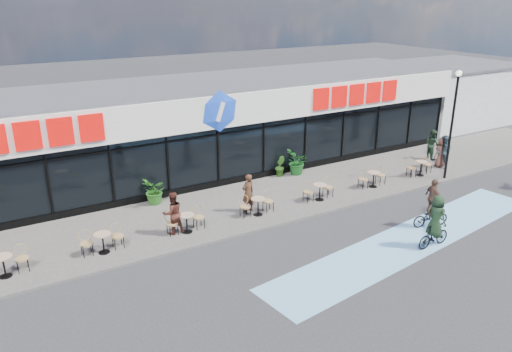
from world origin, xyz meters
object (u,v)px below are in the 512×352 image
Objects in this scene: pedestrian_b at (432,144)px; cyclist_a at (432,208)px; potted_plant_left at (155,191)px; patron_left at (248,193)px; lamp_post at (453,116)px; pedestrian_a at (444,152)px; pedestrian_c at (441,152)px; potted_plant_right at (297,162)px; potted_plant_mid at (280,166)px; patron_right at (173,213)px.

pedestrian_b is 8.87m from cyclist_a.
patron_left is (3.12, -2.73, 0.22)m from potted_plant_left.
lamp_post is 14.46m from potted_plant_left.
pedestrian_a is 7.42m from cyclist_a.
pedestrian_a is (11.61, -0.32, 0.04)m from patron_left.
pedestrian_b is (1.85, 2.53, -2.33)m from lamp_post.
patron_left is 1.04× the size of pedestrian_c.
potted_plant_right is 7.60m from cyclist_a.
cyclist_a is (-5.98, -4.66, -0.13)m from pedestrian_c.
lamp_post reaches higher than potted_plant_right.
patron_left is 12.38m from pedestrian_b.
potted_plant_mid is (6.65, 0.26, -0.10)m from potted_plant_left.
pedestrian_c is 7.58m from cyclist_a.
patron_right is at bearing -2.51° from patron_left.
lamp_post is at bearing 175.72° from patron_right.
lamp_post is 4.38× the size of potted_plant_left.
lamp_post is 6.35m from cyclist_a.
potted_plant_right reaches higher than potted_plant_mid.
lamp_post reaches higher than patron_left.
pedestrian_c reaches higher than potted_plant_left.
patron_left is 0.95× the size of pedestrian_a.
patron_right is (-3.48, -0.34, 0.01)m from patron_left.
potted_plant_left is 4.15m from patron_left.
potted_plant_mid is 0.64× the size of pedestrian_c.
pedestrian_a reaches higher than pedestrian_b.
pedestrian_a is 0.23m from pedestrian_c.
potted_plant_right is at bearing -156.28° from patron_left.
cyclist_a is (-6.66, -5.85, -0.15)m from pedestrian_b.
potted_plant_right is 0.82× the size of pedestrian_c.
potted_plant_mid is 8.05m from cyclist_a.
pedestrian_c is (0.04, 0.22, -0.07)m from pedestrian_a.
patron_left is at bearing 172.20° from lamp_post.
patron_left is 0.99× the size of patron_right.
patron_right reaches higher than potted_plant_right.
patron_right is 0.96× the size of pedestrian_a.
lamp_post is 10.84m from patron_left.
cyclist_a reaches higher than patron_right.
patron_left is 3.50m from patron_right.
potted_plant_mid is at bearing -147.81° from patron_left.
potted_plant_mid is (-6.96, 4.43, -2.64)m from lamp_post.
patron_right is (-13.97, 1.09, -2.31)m from lamp_post.
lamp_post is at bearing 49.30° from pedestrian_c.
patron_left is 1.01× the size of pedestrian_b.
patron_left is at bearing -139.66° from potted_plant_mid.
patron_right reaches higher than patron_left.
potted_plant_left is at bearing 139.58° from cyclist_a.
potted_plant_left is (-13.61, 4.17, -2.54)m from lamp_post.
patron_left reaches higher than potted_plant_left.
potted_plant_left is at bearing -49.29° from patron_left.
pedestrian_b is (12.33, 1.09, -0.01)m from patron_left.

